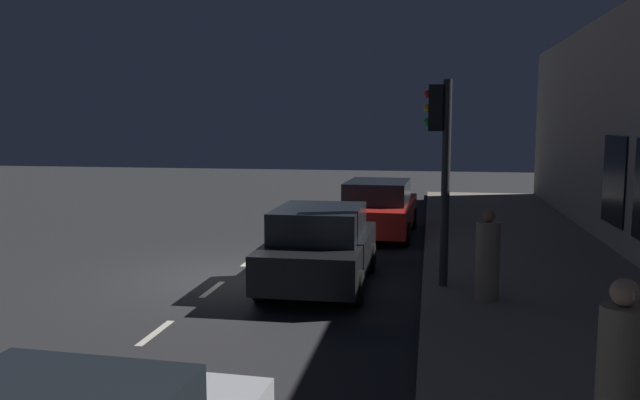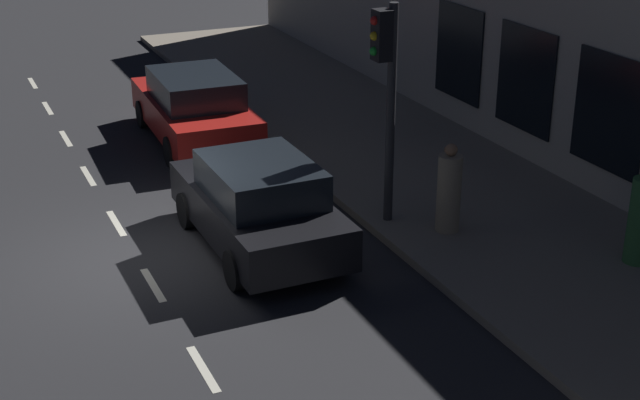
{
  "view_description": "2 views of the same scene",
  "coord_description": "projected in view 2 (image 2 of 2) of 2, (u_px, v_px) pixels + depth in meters",
  "views": [
    {
      "loc": [
        4.11,
        -12.51,
        3.21
      ],
      "look_at": [
        2.05,
        -0.65,
        1.74
      ],
      "focal_mm": 35.9,
      "sensor_mm": 36.0,
      "label": 1
    },
    {
      "loc": [
        -2.83,
        -13.73,
        6.74
      ],
      "look_at": [
        2.45,
        -1.91,
        1.37
      ],
      "focal_mm": 51.74,
      "sensor_mm": 36.0,
      "label": 2
    }
  ],
  "objects": [
    {
      "name": "ground_plane",
      "position": [
        138.0,
        259.0,
        15.23
      ],
      "size": [
        60.0,
        60.0,
        0.0
      ],
      "primitive_type": "plane",
      "color": "#28282B"
    },
    {
      "name": "pedestrian_0",
      "position": [
        449.0,
        192.0,
        15.69
      ],
      "size": [
        0.57,
        0.57,
        1.58
      ],
      "rotation": [
        0.0,
        0.0,
        1.02
      ],
      "color": "gray",
      "rests_on": "sidewalk"
    },
    {
      "name": "traffic_light",
      "position": [
        386.0,
        80.0,
        15.37
      ],
      "size": [
        0.5,
        0.32,
        3.84
      ],
      "color": "#2D2D30",
      "rests_on": "sidewalk"
    },
    {
      "name": "parked_car_2",
      "position": [
        195.0,
        107.0,
        20.51
      ],
      "size": [
        2.12,
        4.65,
        1.58
      ],
      "rotation": [
        0.0,
        0.0,
        -0.04
      ],
      "color": "red",
      "rests_on": "ground"
    },
    {
      "name": "lane_centre_line",
      "position": [
        153.0,
        285.0,
        14.39
      ],
      "size": [
        0.12,
        27.2,
        0.01
      ],
      "color": "beige",
      "rests_on": "ground"
    },
    {
      "name": "parked_car_0",
      "position": [
        259.0,
        204.0,
        15.36
      ],
      "size": [
        1.96,
        4.15,
        1.58
      ],
      "rotation": [
        0.0,
        0.0,
        0.01
      ],
      "color": "black",
      "rests_on": "ground"
    },
    {
      "name": "sidewalk",
      "position": [
        461.0,
        197.0,
        17.56
      ],
      "size": [
        4.5,
        32.0,
        0.15
      ],
      "color": "gray",
      "rests_on": "ground"
    },
    {
      "name": "building_facade",
      "position": [
        585.0,
        33.0,
        17.4
      ],
      "size": [
        0.65,
        32.0,
        6.01
      ],
      "color": "beige",
      "rests_on": "ground"
    }
  ]
}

